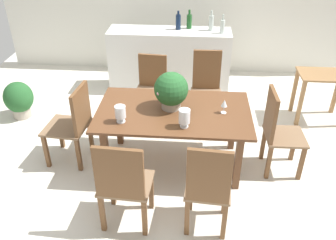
# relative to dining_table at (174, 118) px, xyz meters

# --- Properties ---
(ground_plane) EXTENTS (7.04, 7.04, 0.00)m
(ground_plane) POSITION_rel_dining_table_xyz_m (0.00, 0.27, -0.64)
(ground_plane) COLOR silver
(dining_table) EXTENTS (1.70, 1.02, 0.73)m
(dining_table) POSITION_rel_dining_table_xyz_m (0.00, 0.00, 0.00)
(dining_table) COLOR brown
(dining_table) RESTS_ON ground
(chair_far_right) EXTENTS (0.42, 0.44, 1.03)m
(chair_far_right) POSITION_rel_dining_table_xyz_m (0.38, 1.02, -0.08)
(chair_far_right) COLOR brown
(chair_far_right) RESTS_ON ground
(chair_near_left) EXTENTS (0.50, 0.45, 1.00)m
(chair_near_left) POSITION_rel_dining_table_xyz_m (-0.39, -1.02, -0.08)
(chair_near_left) COLOR brown
(chair_near_left) RESTS_ON ground
(chair_far_left) EXTENTS (0.47, 0.50, 0.94)m
(chair_far_left) POSITION_rel_dining_table_xyz_m (-0.37, 1.02, -0.12)
(chair_far_left) COLOR brown
(chair_far_left) RESTS_ON ground
(chair_foot_end) EXTENTS (0.44, 0.45, 1.01)m
(chair_foot_end) POSITION_rel_dining_table_xyz_m (1.16, -0.00, -0.08)
(chair_foot_end) COLOR brown
(chair_foot_end) RESTS_ON ground
(chair_head_end) EXTENTS (0.51, 0.51, 0.97)m
(chair_head_end) POSITION_rel_dining_table_xyz_m (-1.15, -0.01, -0.09)
(chair_head_end) COLOR brown
(chair_head_end) RESTS_ON ground
(chair_near_right) EXTENTS (0.44, 0.43, 1.01)m
(chair_near_right) POSITION_rel_dining_table_xyz_m (0.38, -1.01, -0.08)
(chair_near_right) COLOR brown
(chair_near_right) RESTS_ON ground
(flower_centerpiece) EXTENTS (0.38, 0.38, 0.42)m
(flower_centerpiece) POSITION_rel_dining_table_xyz_m (-0.03, 0.06, 0.32)
(flower_centerpiece) COLOR gray
(flower_centerpiece) RESTS_ON dining_table
(crystal_vase_left) EXTENTS (0.11, 0.11, 0.19)m
(crystal_vase_left) POSITION_rel_dining_table_xyz_m (-0.54, -0.28, 0.21)
(crystal_vase_left) COLOR silver
(crystal_vase_left) RESTS_ON dining_table
(crystal_vase_center_near) EXTENTS (0.12, 0.12, 0.20)m
(crystal_vase_center_near) POSITION_rel_dining_table_xyz_m (0.13, -0.32, 0.22)
(crystal_vase_center_near) COLOR silver
(crystal_vase_center_near) RESTS_ON dining_table
(wine_glass) EXTENTS (0.07, 0.07, 0.16)m
(wine_glass) POSITION_rel_dining_table_xyz_m (0.55, -0.01, 0.21)
(wine_glass) COLOR silver
(wine_glass) RESTS_ON dining_table
(kitchen_counter) EXTENTS (1.91, 0.52, 0.99)m
(kitchen_counter) POSITION_rel_dining_table_xyz_m (-0.20, 2.01, -0.14)
(kitchen_counter) COLOR silver
(kitchen_counter) RESTS_ON ground
(wine_bottle_dark) EXTENTS (0.07, 0.07, 0.30)m
(wine_bottle_dark) POSITION_rel_dining_table_xyz_m (0.44, 2.06, 0.48)
(wine_bottle_dark) COLOR #B2BFB7
(wine_bottle_dark) RESTS_ON kitchen_counter
(wine_bottle_amber) EXTENTS (0.08, 0.08, 0.29)m
(wine_bottle_amber) POSITION_rel_dining_table_xyz_m (-0.07, 2.07, 0.48)
(wine_bottle_amber) COLOR #0F1E38
(wine_bottle_amber) RESTS_ON kitchen_counter
(wine_bottle_tall) EXTENTS (0.08, 0.08, 0.29)m
(wine_bottle_tall) POSITION_rel_dining_table_xyz_m (0.10, 2.14, 0.47)
(wine_bottle_tall) COLOR #194C1E
(wine_bottle_tall) RESTS_ON kitchen_counter
(wine_bottle_green) EXTENTS (0.07, 0.07, 0.28)m
(wine_bottle_green) POSITION_rel_dining_table_xyz_m (0.60, 1.94, 0.46)
(wine_bottle_green) COLOR #B2BFB7
(wine_bottle_green) RESTS_ON kitchen_counter
(side_table) EXTENTS (0.68, 0.47, 0.70)m
(side_table) POSITION_rel_dining_table_xyz_m (1.98, 1.20, -0.11)
(side_table) COLOR olive
(side_table) RESTS_ON ground
(potted_plant_floor) EXTENTS (0.41, 0.41, 0.54)m
(potted_plant_floor) POSITION_rel_dining_table_xyz_m (-2.28, 0.92, -0.35)
(potted_plant_floor) COLOR #9E9384
(potted_plant_floor) RESTS_ON ground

